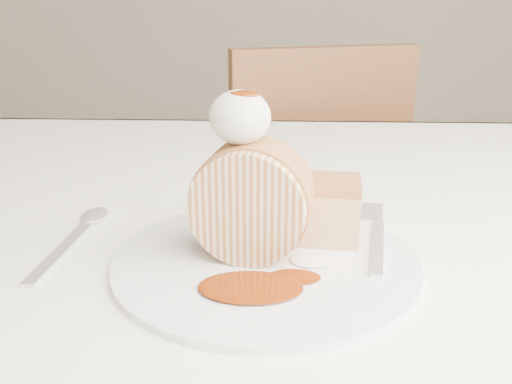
{
  "coord_description": "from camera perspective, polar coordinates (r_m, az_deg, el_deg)",
  "views": [
    {
      "loc": [
        -0.05,
        -0.49,
        1.01
      ],
      "look_at": [
        -0.07,
        0.02,
        0.82
      ],
      "focal_mm": 40.0,
      "sensor_mm": 36.0,
      "label": 1
    }
  ],
  "objects": [
    {
      "name": "table",
      "position": [
        0.77,
        5.69,
        -6.95
      ],
      "size": [
        1.4,
        0.9,
        0.75
      ],
      "color": "white",
      "rests_on": "ground"
    },
    {
      "name": "spoon",
      "position": [
        0.62,
        -18.94,
        -5.68
      ],
      "size": [
        0.04,
        0.18,
        0.0
      ],
      "primitive_type": "cube",
      "rotation": [
        0.0,
        0.0,
        -0.07
      ],
      "color": "silver",
      "rests_on": "table"
    },
    {
      "name": "plate",
      "position": [
        0.56,
        0.99,
        -6.9
      ],
      "size": [
        0.33,
        0.33,
        0.01
      ],
      "primitive_type": "cylinder",
      "rotation": [
        0.0,
        0.0,
        -0.1
      ],
      "color": "white",
      "rests_on": "table"
    },
    {
      "name": "caramel_pool",
      "position": [
        0.5,
        -0.56,
        -9.47
      ],
      "size": [
        0.1,
        0.07,
        0.0
      ],
      "primitive_type": null,
      "rotation": [
        0.0,
        0.0,
        -0.1
      ],
      "color": "#682104",
      "rests_on": "plate"
    },
    {
      "name": "chair_far",
      "position": [
        1.43,
        4.89,
        -0.64
      ],
      "size": [
        0.53,
        0.53,
        0.89
      ],
      "rotation": [
        0.0,
        0.0,
        3.45
      ],
      "color": "brown",
      "rests_on": "ground"
    },
    {
      "name": "caramel_drizzle",
      "position": [
        0.52,
        -1.24,
        10.49
      ],
      "size": [
        0.03,
        0.02,
        0.01
      ],
      "primitive_type": "ellipsoid",
      "color": "#682104",
      "rests_on": "whipped_cream"
    },
    {
      "name": "roulade_slice",
      "position": [
        0.54,
        -0.46,
        -0.99
      ],
      "size": [
        0.12,
        0.08,
        0.11
      ],
      "primitive_type": "cylinder",
      "rotation": [
        1.57,
        0.0,
        -0.17
      ],
      "color": "beige",
      "rests_on": "plate"
    },
    {
      "name": "fork",
      "position": [
        0.59,
        12.05,
        -5.37
      ],
      "size": [
        0.05,
        0.18,
        0.0
      ],
      "primitive_type": "cube",
      "rotation": [
        0.0,
        0.0,
        -0.18
      ],
      "color": "silver",
      "rests_on": "plate"
    },
    {
      "name": "cake_chunk",
      "position": [
        0.6,
        7.09,
        -2.1
      ],
      "size": [
        0.07,
        0.07,
        0.06
      ],
      "primitive_type": "cube",
      "rotation": [
        0.0,
        0.0,
        -0.1
      ],
      "color": "#CB804C",
      "rests_on": "plate"
    },
    {
      "name": "whipped_cream",
      "position": [
        0.53,
        -1.62,
        7.49
      ],
      "size": [
        0.06,
        0.06,
        0.05
      ],
      "primitive_type": "ellipsoid",
      "color": "silver",
      "rests_on": "roulade_slice"
    }
  ]
}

